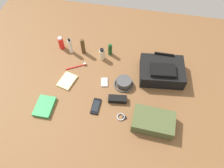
{
  "coord_description": "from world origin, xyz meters",
  "views": [
    {
      "loc": [
        0.17,
        -0.93,
        1.45
      ],
      "look_at": [
        0.0,
        0.0,
        0.04
      ],
      "focal_mm": 34.87,
      "sensor_mm": 36.0,
      "label": 1
    }
  ],
  "objects_px": {
    "backpack": "(162,71)",
    "paperback_novel": "(45,106)",
    "bucket_hat": "(124,83)",
    "toiletry_pouch": "(153,121)",
    "cell_phone": "(96,106)",
    "wristwatch": "(121,117)",
    "lotion_bottle": "(102,54)",
    "media_player": "(104,82)",
    "toothbrush": "(77,66)",
    "shampoo_bottle": "(110,50)",
    "sunglasses_case": "(118,99)",
    "sunscreen_spray": "(61,43)",
    "cologne_bottle": "(83,47)",
    "toothpaste_tube": "(70,46)",
    "notepad": "(67,81)"
  },
  "relations": [
    {
      "from": "backpack",
      "to": "shampoo_bottle",
      "type": "height_order",
      "value": "backpack"
    },
    {
      "from": "wristwatch",
      "to": "notepad",
      "type": "relative_size",
      "value": 0.47
    },
    {
      "from": "lotion_bottle",
      "to": "cell_phone",
      "type": "distance_m",
      "value": 0.48
    },
    {
      "from": "toothpaste_tube",
      "to": "lotion_bottle",
      "type": "bearing_deg",
      "value": -5.04
    },
    {
      "from": "sunscreen_spray",
      "to": "wristwatch",
      "type": "distance_m",
      "value": 0.86
    },
    {
      "from": "backpack",
      "to": "toothbrush",
      "type": "bearing_deg",
      "value": -176.94
    },
    {
      "from": "sunscreen_spray",
      "to": "wristwatch",
      "type": "height_order",
      "value": "sunscreen_spray"
    },
    {
      "from": "backpack",
      "to": "bucket_hat",
      "type": "xyz_separation_m",
      "value": [
        -0.28,
        -0.14,
        -0.04
      ]
    },
    {
      "from": "bucket_hat",
      "to": "sunglasses_case",
      "type": "distance_m",
      "value": 0.16
    },
    {
      "from": "cell_phone",
      "to": "wristwatch",
      "type": "height_order",
      "value": "cell_phone"
    },
    {
      "from": "paperback_novel",
      "to": "sunglasses_case",
      "type": "bearing_deg",
      "value": 16.74
    },
    {
      "from": "bucket_hat",
      "to": "cell_phone",
      "type": "height_order",
      "value": "bucket_hat"
    },
    {
      "from": "lotion_bottle",
      "to": "paperback_novel",
      "type": "xyz_separation_m",
      "value": [
        -0.32,
        -0.55,
        -0.04
      ]
    },
    {
      "from": "shampoo_bottle",
      "to": "sunglasses_case",
      "type": "distance_m",
      "value": 0.48
    },
    {
      "from": "lotion_bottle",
      "to": "backpack",
      "type": "bearing_deg",
      "value": -10.34
    },
    {
      "from": "cologne_bottle",
      "to": "toothbrush",
      "type": "distance_m",
      "value": 0.18
    },
    {
      "from": "paperback_novel",
      "to": "bucket_hat",
      "type": "bearing_deg",
      "value": 29.55
    },
    {
      "from": "shampoo_bottle",
      "to": "cell_phone",
      "type": "bearing_deg",
      "value": -90.65
    },
    {
      "from": "backpack",
      "to": "toiletry_pouch",
      "type": "height_order",
      "value": "backpack"
    },
    {
      "from": "backpack",
      "to": "notepad",
      "type": "xyz_separation_m",
      "value": [
        -0.74,
        -0.2,
        -0.05
      ]
    },
    {
      "from": "lotion_bottle",
      "to": "shampoo_bottle",
      "type": "xyz_separation_m",
      "value": [
        0.06,
        0.06,
        0.0
      ]
    },
    {
      "from": "paperback_novel",
      "to": "media_player",
      "type": "height_order",
      "value": "paperback_novel"
    },
    {
      "from": "shampoo_bottle",
      "to": "cell_phone",
      "type": "xyz_separation_m",
      "value": [
        -0.01,
        -0.54,
        -0.05
      ]
    },
    {
      "from": "lotion_bottle",
      "to": "bucket_hat",
      "type": "bearing_deg",
      "value": -46.34
    },
    {
      "from": "sunscreen_spray",
      "to": "toiletry_pouch",
      "type": "bearing_deg",
      "value": -34.43
    },
    {
      "from": "paperback_novel",
      "to": "cell_phone",
      "type": "xyz_separation_m",
      "value": [
        0.37,
        0.08,
        -0.01
      ]
    },
    {
      "from": "backpack",
      "to": "sunglasses_case",
      "type": "relative_size",
      "value": 2.66
    },
    {
      "from": "paperback_novel",
      "to": "media_player",
      "type": "xyz_separation_m",
      "value": [
        0.39,
        0.3,
        -0.01
      ]
    },
    {
      "from": "toiletry_pouch",
      "to": "cologne_bottle",
      "type": "relative_size",
      "value": 1.93
    },
    {
      "from": "sunscreen_spray",
      "to": "cell_phone",
      "type": "distance_m",
      "value": 0.69
    },
    {
      "from": "wristwatch",
      "to": "toothbrush",
      "type": "xyz_separation_m",
      "value": [
        -0.44,
        0.39,
        0.0
      ]
    },
    {
      "from": "media_player",
      "to": "wristwatch",
      "type": "xyz_separation_m",
      "value": [
        0.18,
        -0.28,
        0.0
      ]
    },
    {
      "from": "toiletry_pouch",
      "to": "cell_phone",
      "type": "relative_size",
      "value": 2.24
    },
    {
      "from": "media_player",
      "to": "sunglasses_case",
      "type": "bearing_deg",
      "value": -47.41
    },
    {
      "from": "cologne_bottle",
      "to": "lotion_bottle",
      "type": "relative_size",
      "value": 1.34
    },
    {
      "from": "toothpaste_tube",
      "to": "lotion_bottle",
      "type": "xyz_separation_m",
      "value": [
        0.29,
        -0.03,
        -0.02
      ]
    },
    {
      "from": "lotion_bottle",
      "to": "media_player",
      "type": "xyz_separation_m",
      "value": [
        0.07,
        -0.25,
        -0.05
      ]
    },
    {
      "from": "sunglasses_case",
      "to": "cologne_bottle",
      "type": "bearing_deg",
      "value": 124.5
    },
    {
      "from": "shampoo_bottle",
      "to": "media_player",
      "type": "xyz_separation_m",
      "value": [
        0.01,
        -0.31,
        -0.05
      ]
    },
    {
      "from": "notepad",
      "to": "sunglasses_case",
      "type": "relative_size",
      "value": 1.07
    },
    {
      "from": "lotion_bottle",
      "to": "toothbrush",
      "type": "distance_m",
      "value": 0.23
    },
    {
      "from": "toothpaste_tube",
      "to": "cologne_bottle",
      "type": "relative_size",
      "value": 0.99
    },
    {
      "from": "sunscreen_spray",
      "to": "shampoo_bottle",
      "type": "height_order",
      "value": "sunscreen_spray"
    },
    {
      "from": "paperback_novel",
      "to": "shampoo_bottle",
      "type": "bearing_deg",
      "value": 58.16
    },
    {
      "from": "cell_phone",
      "to": "toothpaste_tube",
      "type": "bearing_deg",
      "value": 124.1
    },
    {
      "from": "backpack",
      "to": "paperback_novel",
      "type": "bearing_deg",
      "value": -151.34
    },
    {
      "from": "sunscreen_spray",
      "to": "media_player",
      "type": "height_order",
      "value": "sunscreen_spray"
    },
    {
      "from": "cologne_bottle",
      "to": "paperback_novel",
      "type": "xyz_separation_m",
      "value": [
        -0.15,
        -0.59,
        -0.06
      ]
    },
    {
      "from": "sunscreen_spray",
      "to": "notepad",
      "type": "bearing_deg",
      "value": -66.09
    },
    {
      "from": "shampoo_bottle",
      "to": "notepad",
      "type": "relative_size",
      "value": 0.77
    }
  ]
}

